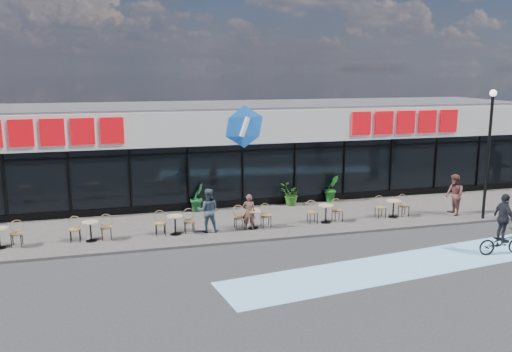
{
  "coord_description": "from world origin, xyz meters",
  "views": [
    {
      "loc": [
        -5.81,
        -16.5,
        6.31
      ],
      "look_at": [
        -0.34,
        3.5,
        2.2
      ],
      "focal_mm": 38.0,
      "sensor_mm": 36.0,
      "label": 1
    }
  ],
  "objects_px": {
    "cyclist_a": "(503,231)",
    "patron_left": "(249,212)",
    "pedestrian_a": "(454,195)",
    "potted_plant_right": "(332,188)",
    "lamp_post": "(489,144)",
    "patron_right": "(208,210)",
    "potted_plant_left": "(197,197)",
    "potted_plant_mid": "(291,195)"
  },
  "relations": [
    {
      "from": "potted_plant_left",
      "to": "patron_left",
      "type": "relative_size",
      "value": 0.88
    },
    {
      "from": "potted_plant_right",
      "to": "patron_right",
      "type": "bearing_deg",
      "value": -153.47
    },
    {
      "from": "potted_plant_left",
      "to": "cyclist_a",
      "type": "distance_m",
      "value": 12.37
    },
    {
      "from": "potted_plant_mid",
      "to": "cyclist_a",
      "type": "xyz_separation_m",
      "value": [
        4.93,
        -8.07,
        0.22
      ]
    },
    {
      "from": "potted_plant_right",
      "to": "cyclist_a",
      "type": "relative_size",
      "value": 0.6
    },
    {
      "from": "patron_right",
      "to": "pedestrian_a",
      "type": "xyz_separation_m",
      "value": [
        10.68,
        -0.36,
        0.04
      ]
    },
    {
      "from": "patron_left",
      "to": "pedestrian_a",
      "type": "distance_m",
      "value": 9.09
    },
    {
      "from": "potted_plant_mid",
      "to": "pedestrian_a",
      "type": "height_order",
      "value": "pedestrian_a"
    },
    {
      "from": "potted_plant_left",
      "to": "cyclist_a",
      "type": "relative_size",
      "value": 0.58
    },
    {
      "from": "patron_left",
      "to": "pedestrian_a",
      "type": "xyz_separation_m",
      "value": [
        9.09,
        -0.21,
        0.18
      ]
    },
    {
      "from": "potted_plant_right",
      "to": "potted_plant_mid",
      "type": "bearing_deg",
      "value": -174.92
    },
    {
      "from": "potted_plant_right",
      "to": "lamp_post",
      "type": "bearing_deg",
      "value": -41.57
    },
    {
      "from": "pedestrian_a",
      "to": "potted_plant_left",
      "type": "bearing_deg",
      "value": -100.31
    },
    {
      "from": "potted_plant_mid",
      "to": "cyclist_a",
      "type": "distance_m",
      "value": 9.46
    },
    {
      "from": "lamp_post",
      "to": "pedestrian_a",
      "type": "height_order",
      "value": "lamp_post"
    },
    {
      "from": "potted_plant_right",
      "to": "potted_plant_left",
      "type": "bearing_deg",
      "value": -179.44
    },
    {
      "from": "potted_plant_right",
      "to": "patron_left",
      "type": "xyz_separation_m",
      "value": [
        -4.95,
        -3.42,
        0.07
      ]
    },
    {
      "from": "cyclist_a",
      "to": "patron_left",
      "type": "bearing_deg",
      "value": 148.01
    },
    {
      "from": "potted_plant_mid",
      "to": "patron_left",
      "type": "bearing_deg",
      "value": -131.23
    },
    {
      "from": "lamp_post",
      "to": "patron_left",
      "type": "height_order",
      "value": "lamp_post"
    },
    {
      "from": "potted_plant_right",
      "to": "patron_right",
      "type": "height_order",
      "value": "patron_right"
    },
    {
      "from": "patron_right",
      "to": "cyclist_a",
      "type": "xyz_separation_m",
      "value": [
        9.34,
        -5.0,
        -0.12
      ]
    },
    {
      "from": "potted_plant_right",
      "to": "pedestrian_a",
      "type": "height_order",
      "value": "pedestrian_a"
    },
    {
      "from": "potted_plant_mid",
      "to": "potted_plant_right",
      "type": "height_order",
      "value": "potted_plant_right"
    },
    {
      "from": "potted_plant_right",
      "to": "cyclist_a",
      "type": "distance_m",
      "value": 8.72
    },
    {
      "from": "potted_plant_left",
      "to": "pedestrian_a",
      "type": "distance_m",
      "value": 11.18
    },
    {
      "from": "potted_plant_left",
      "to": "cyclist_a",
      "type": "xyz_separation_m",
      "value": [
        9.26,
        -8.2,
        0.11
      ]
    },
    {
      "from": "potted_plant_left",
      "to": "pedestrian_a",
      "type": "xyz_separation_m",
      "value": [
        10.6,
        -3.56,
        0.26
      ]
    },
    {
      "from": "potted_plant_right",
      "to": "cyclist_a",
      "type": "height_order",
      "value": "cyclist_a"
    },
    {
      "from": "patron_right",
      "to": "cyclist_a",
      "type": "relative_size",
      "value": 0.79
    },
    {
      "from": "lamp_post",
      "to": "cyclist_a",
      "type": "distance_m",
      "value": 5.04
    },
    {
      "from": "patron_left",
      "to": "patron_right",
      "type": "xyz_separation_m",
      "value": [
        -1.59,
        0.15,
        0.14
      ]
    },
    {
      "from": "lamp_post",
      "to": "patron_right",
      "type": "height_order",
      "value": "lamp_post"
    },
    {
      "from": "patron_right",
      "to": "cyclist_a",
      "type": "bearing_deg",
      "value": 163.33
    },
    {
      "from": "potted_plant_mid",
      "to": "lamp_post",
      "type": "bearing_deg",
      "value": -30.84
    },
    {
      "from": "potted_plant_left",
      "to": "patron_left",
      "type": "height_order",
      "value": "patron_left"
    },
    {
      "from": "pedestrian_a",
      "to": "potted_plant_right",
      "type": "bearing_deg",
      "value": -122.93
    },
    {
      "from": "pedestrian_a",
      "to": "cyclist_a",
      "type": "distance_m",
      "value": 4.82
    },
    {
      "from": "potted_plant_left",
      "to": "potted_plant_right",
      "type": "height_order",
      "value": "potted_plant_right"
    },
    {
      "from": "potted_plant_left",
      "to": "potted_plant_mid",
      "type": "xyz_separation_m",
      "value": [
        4.34,
        -0.13,
        -0.12
      ]
    },
    {
      "from": "potted_plant_mid",
      "to": "patron_right",
      "type": "bearing_deg",
      "value": -145.15
    },
    {
      "from": "potted_plant_right",
      "to": "pedestrian_a",
      "type": "xyz_separation_m",
      "value": [
        4.14,
        -3.63,
        0.25
      ]
    }
  ]
}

